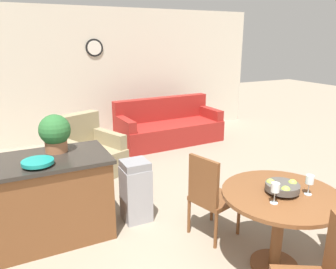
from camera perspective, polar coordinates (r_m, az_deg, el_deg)
wall_back at (r=7.06m, az=-14.29°, el=9.95°), size 8.00×0.09×2.70m
dining_table at (r=3.19m, az=18.89°, el=-12.46°), size 1.05×1.05×0.77m
dining_chair_far_side at (r=3.55m, az=7.33°, el=-10.19°), size 0.52×0.52×0.94m
fruit_bowl at (r=3.08m, az=19.30°, el=-8.61°), size 0.30×0.30×0.12m
wine_glass_left at (r=2.86m, az=18.18°, el=-8.94°), size 0.07×0.07×0.18m
wine_glass_right at (r=3.12m, az=23.44°, el=-7.36°), size 0.07×0.07×0.18m
kitchen_island at (r=3.75m, az=-20.74°, el=-10.50°), size 1.38×0.77×0.91m
teal_bowl at (r=3.37m, az=-21.74°, el=-4.51°), size 0.30×0.30×0.06m
potted_plant at (r=3.68m, az=-19.10°, el=0.36°), size 0.33×0.33×0.41m
trash_bin at (r=3.92m, az=-5.63°, el=-9.74°), size 0.31×0.31×0.74m
couch at (r=6.79m, az=0.05°, el=1.18°), size 2.16×0.98×0.89m
armchair at (r=5.39m, az=-13.89°, el=-3.38°), size 1.13×1.18×0.92m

